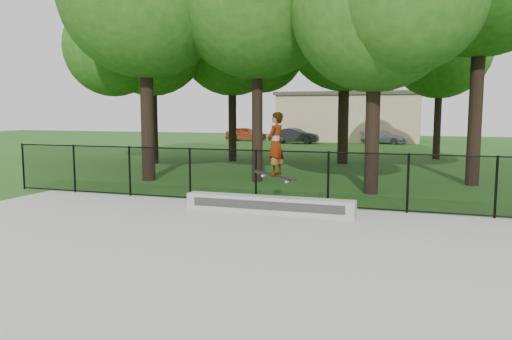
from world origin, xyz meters
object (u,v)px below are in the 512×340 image
(car_a, at_px, (246,134))
(skater_airborne, at_px, (276,145))
(grind_ledge, at_px, (268,205))
(car_b, at_px, (295,136))
(car_c, at_px, (384,137))

(car_a, distance_m, skater_airborne, 32.39)
(grind_ledge, distance_m, car_b, 28.86)
(car_b, height_order, skater_airborne, skater_airborne)
(car_c, xyz_separation_m, skater_airborne, (-0.25, -30.40, 1.25))
(skater_airborne, bearing_deg, grind_ledge, 143.38)
(car_a, bearing_deg, car_c, -90.68)
(car_c, bearing_deg, car_a, 107.05)
(grind_ledge, relative_size, car_a, 1.19)
(grind_ledge, bearing_deg, car_c, 89.10)
(grind_ledge, relative_size, car_c, 1.29)
(grind_ledge, bearing_deg, skater_airborne, -36.62)
(car_b, height_order, car_c, car_b)
(grind_ledge, xyz_separation_m, car_c, (0.48, 30.23, 0.25))
(car_c, distance_m, skater_airborne, 30.42)
(grind_ledge, height_order, skater_airborne, skater_airborne)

